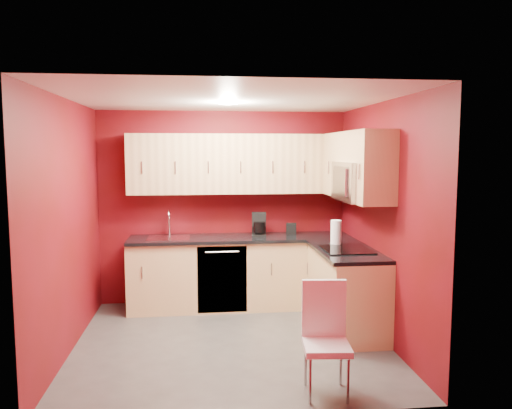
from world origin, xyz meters
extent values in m
plane|color=#4B4846|center=(0.00, 0.00, 0.00)|extent=(3.20, 3.20, 0.00)
plane|color=white|center=(0.00, 0.00, 2.50)|extent=(3.20, 3.20, 0.00)
plane|color=maroon|center=(0.00, 1.50, 1.25)|extent=(3.20, 0.00, 3.20)
plane|color=maroon|center=(0.00, -1.50, 1.25)|extent=(3.20, 0.00, 3.20)
plane|color=maroon|center=(-1.60, 0.00, 1.25)|extent=(0.00, 3.00, 3.00)
plane|color=maroon|center=(1.60, 0.00, 1.25)|extent=(0.00, 3.00, 3.00)
cube|color=#E0C180|center=(0.20, 1.20, 0.43)|extent=(2.80, 0.60, 0.87)
cube|color=#E0C180|center=(1.30, 0.25, 0.43)|extent=(0.60, 1.30, 0.87)
cube|color=black|center=(0.20, 1.19, 0.89)|extent=(2.80, 0.63, 0.04)
cube|color=black|center=(1.29, 0.23, 0.89)|extent=(0.63, 1.27, 0.04)
cube|color=tan|center=(0.20, 1.32, 1.83)|extent=(2.80, 0.35, 0.75)
cube|color=tan|center=(1.43, 0.86, 1.83)|extent=(0.35, 0.57, 0.75)
cube|color=tan|center=(1.43, -0.29, 1.83)|extent=(0.35, 0.22, 0.75)
cube|color=tan|center=(1.43, 0.20, 2.04)|extent=(0.35, 0.76, 0.33)
cube|color=silver|center=(1.40, 0.20, 1.66)|extent=(0.40, 0.76, 0.42)
cube|color=black|center=(1.21, 0.20, 1.66)|extent=(0.02, 0.62, 0.33)
cylinder|color=silver|center=(1.19, -0.03, 1.66)|extent=(0.02, 0.02, 0.29)
cube|color=black|center=(1.28, 0.20, 0.92)|extent=(0.50, 0.55, 0.01)
cube|color=silver|center=(-0.70, 1.18, 0.91)|extent=(0.52, 0.42, 0.02)
cylinder|color=silver|center=(-0.70, 1.38, 1.04)|extent=(0.02, 0.02, 0.26)
torus|color=silver|center=(-0.70, 1.31, 1.17)|extent=(0.02, 0.16, 0.16)
cylinder|color=silver|center=(-0.70, 1.24, 1.11)|extent=(0.02, 0.02, 0.12)
cube|color=black|center=(-0.05, 0.91, 0.43)|extent=(0.60, 0.02, 0.82)
cylinder|color=white|center=(0.00, 0.30, 2.48)|extent=(0.20, 0.20, 0.01)
camera|label=1|loc=(-0.31, -5.02, 1.99)|focal=35.00mm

